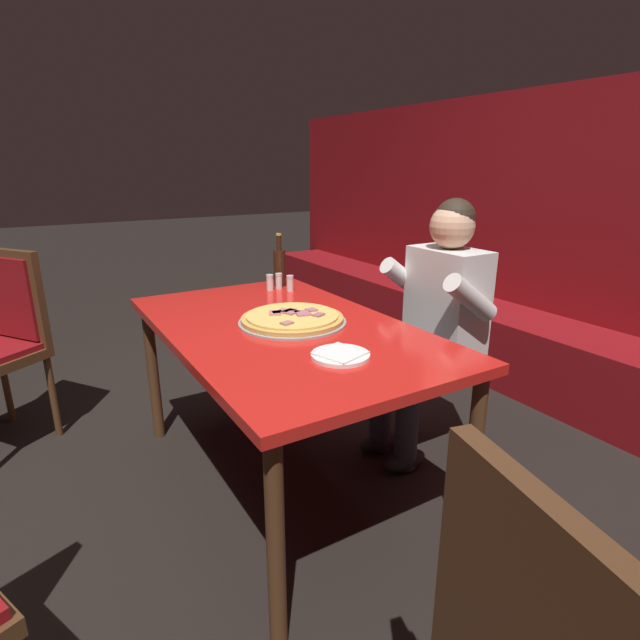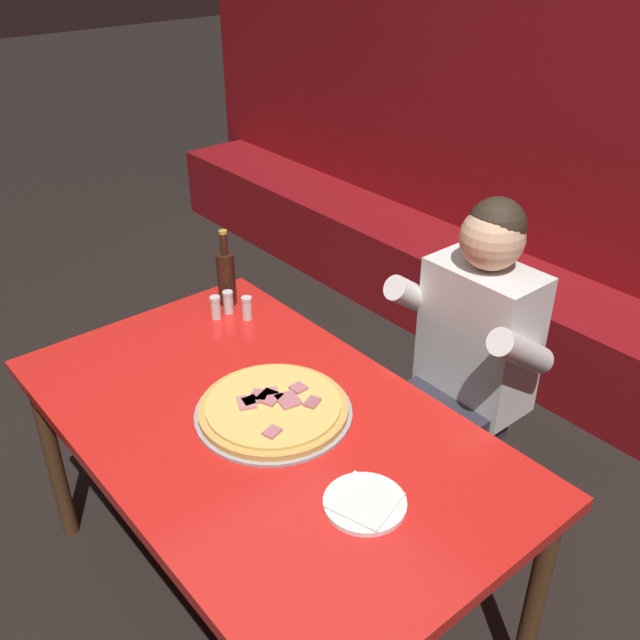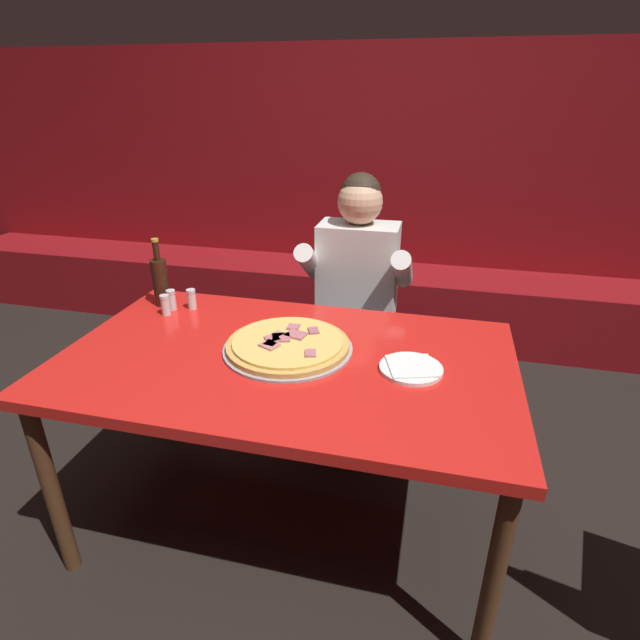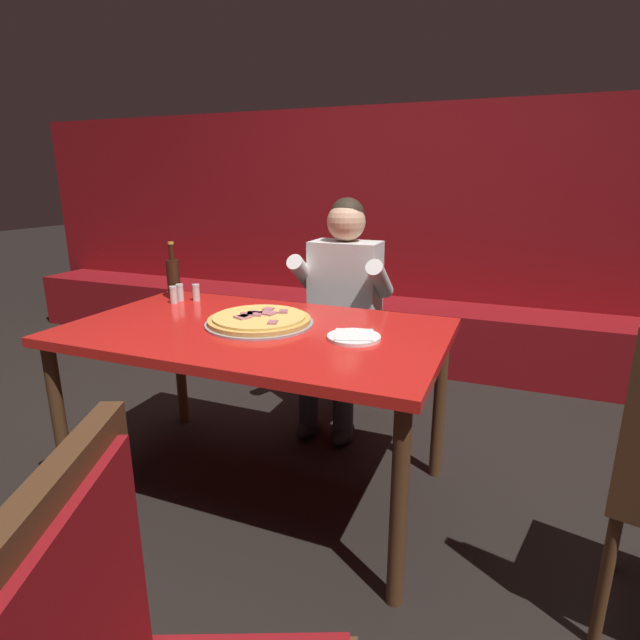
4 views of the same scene
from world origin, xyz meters
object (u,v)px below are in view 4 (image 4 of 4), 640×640
at_px(plate_white_paper, 354,337).
at_px(diner_seated_blue_shirt, 340,304).
at_px(beer_bottle, 173,277).
at_px(shaker_black_pepper, 174,296).
at_px(shaker_parmesan, 196,293).
at_px(pizza, 259,320).
at_px(shaker_oregano, 180,293).
at_px(main_dining_table, 256,344).

relative_size(plate_white_paper, diner_seated_blue_shirt, 0.16).
xyz_separation_m(beer_bottle, shaker_black_pepper, (0.07, -0.09, -0.07)).
bearing_deg(plate_white_paper, shaker_parmesan, 162.43).
bearing_deg(pizza, shaker_oregano, 158.61).
height_order(pizza, beer_bottle, beer_bottle).
height_order(pizza, shaker_parmesan, shaker_parmesan).
bearing_deg(diner_seated_blue_shirt, beer_bottle, -149.80).
bearing_deg(shaker_black_pepper, plate_white_paper, -11.92).
bearing_deg(beer_bottle, diner_seated_blue_shirt, 30.20).
distance_m(pizza, diner_seated_blue_shirt, 0.72).
height_order(plate_white_paper, shaker_black_pepper, shaker_black_pepper).
relative_size(plate_white_paper, shaker_oregano, 2.44).
height_order(main_dining_table, shaker_black_pepper, shaker_black_pepper).
distance_m(main_dining_table, beer_bottle, 0.74).
xyz_separation_m(plate_white_paper, shaker_black_pepper, (-1.02, 0.21, 0.03)).
height_order(plate_white_paper, diner_seated_blue_shirt, diner_seated_blue_shirt).
bearing_deg(beer_bottle, shaker_black_pepper, -54.66).
bearing_deg(shaker_black_pepper, diner_seated_blue_shirt, 37.72).
bearing_deg(shaker_parmesan, main_dining_table, -30.86).
distance_m(shaker_oregano, shaker_parmesan, 0.08).
bearing_deg(shaker_oregano, main_dining_table, -25.20).
distance_m(shaker_parmesan, diner_seated_blue_shirt, 0.77).
height_order(pizza, diner_seated_blue_shirt, diner_seated_blue_shirt).
relative_size(shaker_oregano, shaker_parmesan, 1.00).
distance_m(beer_bottle, shaker_oregano, 0.10).
bearing_deg(shaker_black_pepper, beer_bottle, 125.34).
height_order(main_dining_table, pizza, pizza).
xyz_separation_m(main_dining_table, pizza, (-0.01, 0.05, 0.09)).
height_order(pizza, plate_white_paper, pizza).
relative_size(beer_bottle, shaker_oregano, 3.40).
relative_size(beer_bottle, shaker_black_pepper, 3.40).
height_order(main_dining_table, beer_bottle, beer_bottle).
xyz_separation_m(main_dining_table, shaker_oregano, (-0.59, 0.28, 0.11)).
bearing_deg(diner_seated_blue_shirt, shaker_oregano, -145.44).
distance_m(plate_white_paper, shaker_oregano, 1.05).
bearing_deg(diner_seated_blue_shirt, shaker_black_pepper, -142.28).
relative_size(main_dining_table, diner_seated_blue_shirt, 1.23).
bearing_deg(main_dining_table, beer_bottle, 154.22).
xyz_separation_m(plate_white_paper, shaker_parmesan, (-0.94, 0.30, 0.03)).
xyz_separation_m(shaker_black_pepper, diner_seated_blue_shirt, (0.69, 0.54, -0.10)).
height_order(main_dining_table, diner_seated_blue_shirt, diner_seated_blue_shirt).
bearing_deg(diner_seated_blue_shirt, shaker_parmesan, -143.79).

